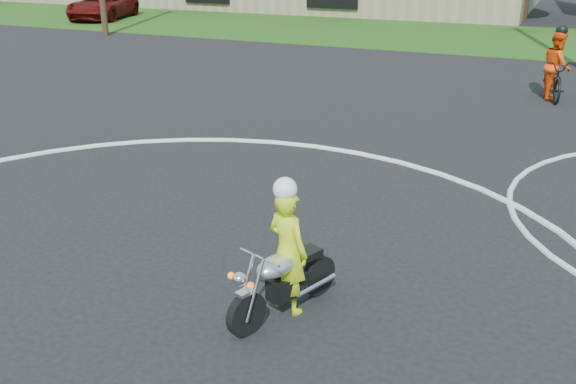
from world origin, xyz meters
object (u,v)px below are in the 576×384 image
at_px(rider_second_grp, 555,73).
at_px(pickup_grp, 103,5).
at_px(primary_motorcycle, 282,281).
at_px(rider_primary_grp, 288,248).

height_order(rider_second_grp, pickup_grp, rider_second_grp).
distance_m(primary_motorcycle, pickup_grp, 31.60).
distance_m(rider_primary_grp, rider_second_grp, 13.04).
bearing_deg(rider_primary_grp, pickup_grp, 152.60).
bearing_deg(primary_motorcycle, rider_primary_grp, 106.78).
bearing_deg(pickup_grp, rider_primary_grp, -63.22).
relative_size(rider_second_grp, pickup_grp, 0.38).
xyz_separation_m(rider_primary_grp, rider_second_grp, (2.33, 12.83, -0.10)).
bearing_deg(rider_second_grp, rider_primary_grp, -112.04).
distance_m(rider_primary_grp, pickup_grp, 31.51).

